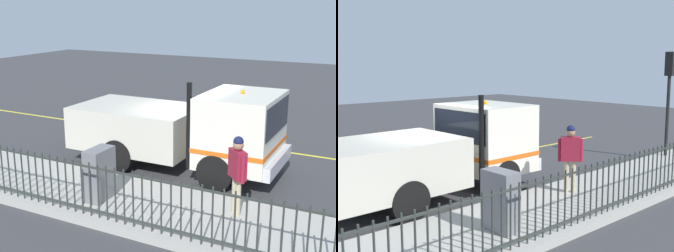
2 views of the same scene
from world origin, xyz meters
TOP-DOWN VIEW (x-y plane):
  - ground_plane at (0.00, 0.00)m, footprint 52.93×52.93m
  - sidewalk_slab at (3.25, 0.00)m, footprint 2.70×24.06m
  - lane_marking at (-2.53, 0.00)m, footprint 0.12×21.65m
  - work_truck at (0.37, 0.30)m, footprint 2.51×6.17m
  - worker_standing at (2.82, 2.53)m, footprint 0.52×0.51m
  - iron_fence at (4.38, 0.00)m, footprint 0.04×20.49m
  - utility_cabinet at (3.55, -0.57)m, footprint 0.77×0.40m
  - traffic_cone at (-1.74, 1.15)m, footprint 0.46×0.46m

SIDE VIEW (x-z plane):
  - ground_plane at x=0.00m, z-range 0.00..0.00m
  - lane_marking at x=-2.53m, z-range 0.00..0.01m
  - sidewalk_slab at x=3.25m, z-range 0.00..0.17m
  - traffic_cone at x=-1.74m, z-range 0.00..0.66m
  - utility_cabinet at x=3.55m, z-range 0.17..1.41m
  - iron_fence at x=4.38m, z-range 0.18..1.40m
  - worker_standing at x=2.82m, z-range 0.37..2.14m
  - work_truck at x=0.37m, z-range -0.08..2.65m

